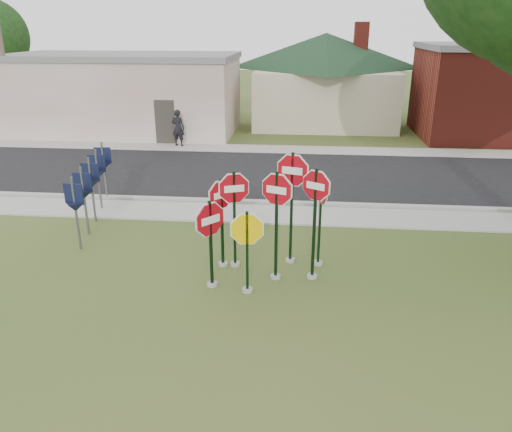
# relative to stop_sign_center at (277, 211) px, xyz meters

# --- Properties ---
(ground) EXTENTS (120.00, 120.00, 0.00)m
(ground) POSITION_rel_stop_sign_center_xyz_m (-0.29, -1.34, -1.69)
(ground) COLOR #334D1D
(ground) RESTS_ON ground
(sidewalk_near) EXTENTS (60.00, 1.60, 0.06)m
(sidewalk_near) POSITION_rel_stop_sign_center_xyz_m (-0.29, 4.16, -1.66)
(sidewalk_near) COLOR #97978F
(sidewalk_near) RESTS_ON ground
(road) EXTENTS (60.00, 7.00, 0.04)m
(road) POSITION_rel_stop_sign_center_xyz_m (-0.29, 8.66, -1.67)
(road) COLOR black
(road) RESTS_ON ground
(sidewalk_far) EXTENTS (60.00, 1.60, 0.06)m
(sidewalk_far) POSITION_rel_stop_sign_center_xyz_m (-0.29, 12.96, -1.66)
(sidewalk_far) COLOR #97978F
(sidewalk_far) RESTS_ON ground
(curb) EXTENTS (60.00, 0.20, 0.14)m
(curb) POSITION_rel_stop_sign_center_xyz_m (-0.29, 5.16, -1.62)
(curb) COLOR #97978F
(curb) RESTS_ON ground
(stop_sign_center) EXTENTS (0.97, 0.39, 2.72)m
(stop_sign_center) POSITION_rel_stop_sign_center_xyz_m (0.00, 0.00, 0.00)
(stop_sign_center) COLOR gray
(stop_sign_center) RESTS_ON ground
(stop_sign_yellow) EXTENTS (1.01, 0.24, 2.02)m
(stop_sign_yellow) POSITION_rel_stop_sign_center_xyz_m (-0.59, -0.70, -0.51)
(stop_sign_yellow) COLOR gray
(stop_sign_yellow) RESTS_ON ground
(stop_sign_left) EXTENTS (0.72, 0.83, 2.18)m
(stop_sign_left) POSITION_rel_stop_sign_center_xyz_m (-1.43, -0.51, -0.39)
(stop_sign_left) COLOR gray
(stop_sign_left) RESTS_ON ground
(stop_sign_right) EXTENTS (0.84, 0.51, 2.78)m
(stop_sign_right) POSITION_rel_stop_sign_center_xyz_m (0.86, 0.10, 0.02)
(stop_sign_right) COLOR gray
(stop_sign_right) RESTS_ON ground
(stop_sign_back_right) EXTENTS (1.05, 0.34, 2.94)m
(stop_sign_back_right) POSITION_rel_stop_sign_center_xyz_m (0.32, 0.92, 0.18)
(stop_sign_back_right) COLOR gray
(stop_sign_back_right) RESTS_ON ground
(stop_sign_back_left) EXTENTS (0.98, 0.38, 2.54)m
(stop_sign_back_left) POSITION_rel_stop_sign_center_xyz_m (-1.04, 0.57, -0.13)
(stop_sign_back_left) COLOR gray
(stop_sign_back_left) RESTS_ON ground
(stop_sign_far_right) EXTENTS (0.34, 1.05, 2.55)m
(stop_sign_far_right) POSITION_rel_stop_sign_center_xyz_m (1.01, 0.82, -0.11)
(stop_sign_far_right) COLOR gray
(stop_sign_far_right) RESTS_ON ground
(stop_sign_far_left) EXTENTS (0.71, 0.72, 2.36)m
(stop_sign_far_left) POSITION_rel_stop_sign_center_xyz_m (-1.34, 0.55, -0.27)
(stop_sign_far_left) COLOR gray
(stop_sign_far_left) RESTS_ON ground
(route_sign_row) EXTENTS (1.43, 4.63, 2.00)m
(route_sign_row) POSITION_rel_stop_sign_center_xyz_m (-5.69, 3.16, -0.47)
(route_sign_row) COLOR #59595E
(route_sign_row) RESTS_ON ground
(building_stucco) EXTENTS (12.20, 6.20, 4.20)m
(building_stucco) POSITION_rel_stop_sign_center_xyz_m (-9.29, 16.65, 0.46)
(building_stucco) COLOR silver
(building_stucco) RESTS_ON ground
(building_house) EXTENTS (11.60, 11.60, 6.20)m
(building_house) POSITION_rel_stop_sign_center_xyz_m (1.71, 20.66, 1.95)
(building_house) COLOR beige
(building_house) RESTS_ON ground
(utility_pole_near) EXTENTS (2.20, 0.26, 9.50)m
(utility_pole_near) POSITION_rel_stop_sign_center_xyz_m (-14.29, 13.86, 3.27)
(utility_pole_near) COLOR brown
(utility_pole_near) RESTS_ON ground
(pedestrian) EXTENTS (0.72, 0.55, 1.77)m
(pedestrian) POSITION_rel_stop_sign_center_xyz_m (-5.53, 13.19, -0.75)
(pedestrian) COLOR black
(pedestrian) RESTS_ON sidewalk_far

